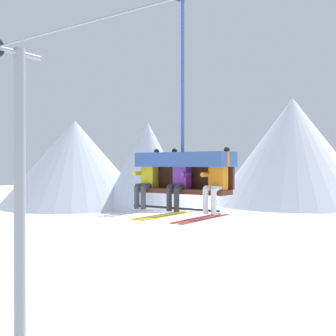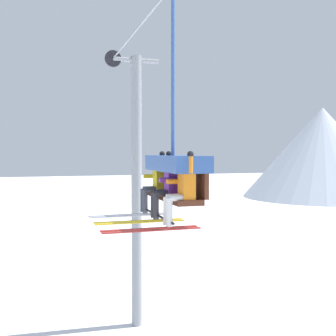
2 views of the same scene
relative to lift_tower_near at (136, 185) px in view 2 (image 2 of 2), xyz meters
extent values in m
cone|color=silver|center=(-33.22, 33.00, 1.07)|extent=(20.70, 20.70, 11.99)
cylinder|color=gray|center=(0.00, 0.02, -0.23)|extent=(0.36, 0.36, 9.37)
cylinder|color=gray|center=(0.00, 0.02, 4.30)|extent=(0.16, 1.60, 0.16)
cylinder|color=black|center=(0.00, -0.78, 4.30)|extent=(0.08, 0.56, 0.56)
cube|color=#512819|center=(6.55, -0.78, 0.29)|extent=(2.06, 0.48, 0.10)
cube|color=#512819|center=(6.55, -0.50, 0.56)|extent=(2.06, 0.08, 0.45)
cube|color=#335699|center=(6.55, -0.72, 0.94)|extent=(2.10, 0.68, 0.30)
cylinder|color=black|center=(6.55, -1.10, -0.04)|extent=(2.06, 0.04, 0.04)
cylinder|color=#335699|center=(6.55, -0.78, 2.67)|extent=(0.07, 0.07, 3.16)
cube|color=yellow|center=(5.71, -0.80, 0.60)|extent=(0.32, 0.22, 0.52)
sphere|color=silver|center=(5.71, -0.80, 0.96)|extent=(0.22, 0.22, 0.22)
ellipsoid|color=black|center=(5.71, -0.91, 0.96)|extent=(0.17, 0.04, 0.08)
cylinder|color=#3D424C|center=(5.62, -0.97, 0.38)|extent=(0.11, 0.34, 0.11)
cylinder|color=#3D424C|center=(5.80, -0.97, 0.38)|extent=(0.11, 0.34, 0.11)
cylinder|color=#3D424C|center=(5.62, -1.14, 0.14)|extent=(0.11, 0.11, 0.48)
cylinder|color=#3D424C|center=(5.80, -1.14, 0.14)|extent=(0.11, 0.11, 0.48)
cube|color=#B2B2BC|center=(5.62, -1.44, -0.15)|extent=(0.09, 1.70, 0.02)
cube|color=#B2B2BC|center=(5.80, -1.44, -0.15)|extent=(0.09, 1.70, 0.02)
cylinder|color=yellow|center=(5.52, -0.95, 0.64)|extent=(0.09, 0.30, 0.09)
cylinder|color=yellow|center=(5.90, -0.80, 0.95)|extent=(0.09, 0.09, 0.30)
sphere|color=black|center=(5.90, -0.80, 1.12)|extent=(0.11, 0.11, 0.11)
cube|color=purple|center=(6.55, -0.80, 0.60)|extent=(0.32, 0.22, 0.52)
sphere|color=black|center=(6.55, -0.80, 0.96)|extent=(0.22, 0.22, 0.22)
ellipsoid|color=black|center=(6.55, -0.91, 0.96)|extent=(0.17, 0.04, 0.08)
cylinder|color=#2D2D33|center=(6.46, -0.97, 0.38)|extent=(0.11, 0.34, 0.11)
cylinder|color=#2D2D33|center=(6.64, -0.97, 0.38)|extent=(0.11, 0.34, 0.11)
cylinder|color=#2D2D33|center=(6.46, -1.14, 0.14)|extent=(0.11, 0.11, 0.48)
cylinder|color=#2D2D33|center=(6.64, -1.14, 0.14)|extent=(0.11, 0.11, 0.48)
cube|color=gold|center=(6.46, -1.44, -0.15)|extent=(0.09, 1.70, 0.02)
cube|color=gold|center=(6.64, -1.44, -0.15)|extent=(0.09, 1.70, 0.02)
cylinder|color=purple|center=(6.36, -0.80, 0.95)|extent=(0.09, 0.09, 0.30)
sphere|color=black|center=(6.36, -0.80, 1.12)|extent=(0.11, 0.11, 0.11)
cylinder|color=purple|center=(6.74, -0.95, 0.64)|extent=(0.09, 0.30, 0.09)
cube|color=orange|center=(7.39, -0.80, 0.60)|extent=(0.32, 0.22, 0.52)
sphere|color=#284C93|center=(7.39, -0.80, 0.96)|extent=(0.22, 0.22, 0.22)
ellipsoid|color=black|center=(7.39, -0.91, 0.96)|extent=(0.17, 0.04, 0.08)
cylinder|color=silver|center=(7.30, -0.97, 0.38)|extent=(0.11, 0.34, 0.11)
cylinder|color=silver|center=(7.48, -0.97, 0.38)|extent=(0.11, 0.34, 0.11)
cylinder|color=silver|center=(7.30, -1.14, 0.14)|extent=(0.11, 0.11, 0.48)
cylinder|color=silver|center=(7.48, -1.14, 0.14)|extent=(0.11, 0.11, 0.48)
cube|color=#B22823|center=(7.30, -1.44, -0.15)|extent=(0.09, 1.70, 0.02)
cube|color=#B22823|center=(7.48, -1.44, -0.15)|extent=(0.09, 1.70, 0.02)
cylinder|color=orange|center=(7.20, -0.95, 0.64)|extent=(0.09, 0.30, 0.09)
cylinder|color=orange|center=(7.58, -0.80, 0.95)|extent=(0.09, 0.09, 0.30)
sphere|color=black|center=(7.58, -0.80, 1.12)|extent=(0.11, 0.11, 0.11)
camera|label=1|loc=(11.25, -8.10, 0.83)|focal=45.00mm
camera|label=2|loc=(14.21, -3.27, 1.16)|focal=45.00mm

